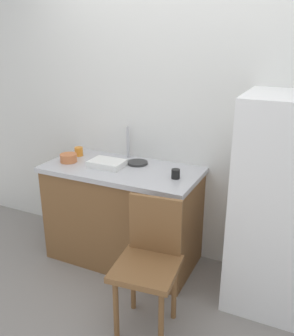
% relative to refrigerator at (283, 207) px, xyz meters
% --- Properties ---
extents(ground_plane, '(8.00, 8.00, 0.00)m').
position_rel_refrigerator_xyz_m(ground_plane, '(-0.90, -0.65, -0.76)').
color(ground_plane, gray).
extents(back_wall, '(4.80, 0.10, 2.67)m').
position_rel_refrigerator_xyz_m(back_wall, '(-0.90, 0.35, 0.58)').
color(back_wall, silver).
rests_on(back_wall, ground_plane).
extents(cabinet_base, '(1.24, 0.60, 0.81)m').
position_rel_refrigerator_xyz_m(cabinet_base, '(-1.26, 0.00, -0.36)').
color(cabinet_base, brown).
rests_on(cabinet_base, ground_plane).
extents(countertop, '(1.28, 0.64, 0.04)m').
position_rel_refrigerator_xyz_m(countertop, '(-1.26, 0.00, 0.07)').
color(countertop, '#B7B7BC').
rests_on(countertop, cabinet_base).
extents(faucet, '(0.02, 0.02, 0.28)m').
position_rel_refrigerator_xyz_m(faucet, '(-1.33, 0.25, 0.23)').
color(faucet, '#B7B7BC').
rests_on(faucet, countertop).
extents(refrigerator, '(0.64, 0.60, 1.52)m').
position_rel_refrigerator_xyz_m(refrigerator, '(0.00, 0.00, 0.00)').
color(refrigerator, white).
rests_on(refrigerator, ground_plane).
extents(chair, '(0.44, 0.44, 0.89)m').
position_rel_refrigerator_xyz_m(chair, '(-0.73, -0.61, -0.26)').
color(chair, brown).
rests_on(chair, ground_plane).
extents(dish_tray, '(0.28, 0.20, 0.05)m').
position_rel_refrigerator_xyz_m(dish_tray, '(-1.38, -0.03, 0.11)').
color(dish_tray, white).
rests_on(dish_tray, countertop).
extents(terracotta_bowl, '(0.14, 0.14, 0.07)m').
position_rel_refrigerator_xyz_m(terracotta_bowl, '(-1.74, -0.07, 0.12)').
color(terracotta_bowl, '#C67042').
rests_on(terracotta_bowl, countertop).
extents(hotplate, '(0.17, 0.17, 0.02)m').
position_rel_refrigerator_xyz_m(hotplate, '(-1.18, 0.13, 0.10)').
color(hotplate, '#2D2D2D').
rests_on(hotplate, countertop).
extents(cup_black, '(0.07, 0.07, 0.07)m').
position_rel_refrigerator_xyz_m(cup_black, '(-0.78, -0.04, 0.12)').
color(cup_black, black).
rests_on(cup_black, countertop).
extents(cup_orange, '(0.07, 0.07, 0.08)m').
position_rel_refrigerator_xyz_m(cup_orange, '(-1.76, 0.11, 0.13)').
color(cup_orange, orange).
rests_on(cup_orange, countertop).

